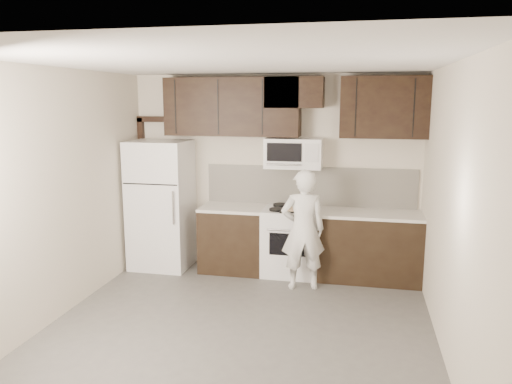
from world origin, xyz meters
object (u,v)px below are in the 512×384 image
(stove, at_px, (291,241))
(person, at_px, (303,230))
(microwave, at_px, (294,153))
(refrigerator, at_px, (161,204))

(stove, height_order, person, person)
(microwave, bearing_deg, person, -70.95)
(microwave, relative_size, person, 0.50)
(refrigerator, bearing_deg, stove, 1.51)
(microwave, bearing_deg, stove, -89.90)
(refrigerator, relative_size, person, 1.18)
(stove, xyz_separation_m, refrigerator, (-1.85, -0.05, 0.44))
(refrigerator, height_order, person, refrigerator)
(stove, xyz_separation_m, person, (0.21, -0.49, 0.30))
(stove, distance_m, person, 0.62)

